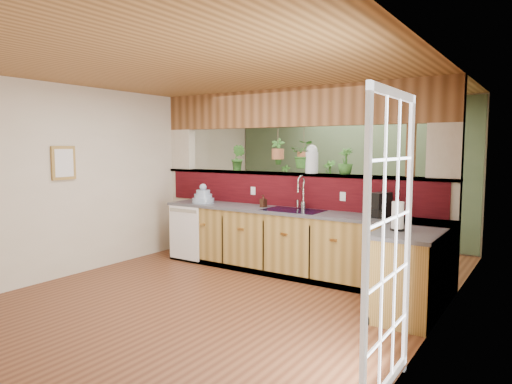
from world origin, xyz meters
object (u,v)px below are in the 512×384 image
Objects in this scene: dish_stack at (203,197)px; soap_dispenser at (263,201)px; shelving_console at (315,214)px; coffee_maker at (380,206)px; glass_jar at (312,159)px; faucet at (302,191)px; paper_towel at (398,216)px.

dish_stack is 1.04m from soap_dispenser.
coffee_maker is at bearing -71.08° from shelving_console.
dish_stack is at bearing -174.04° from soap_dispenser.
coffee_maker is at bearing -16.56° from glass_jar.
faucet is 1.82m from paper_towel.
shelving_console is (-1.97, 2.23, -0.54)m from coffee_maker.
soap_dispenser is at bearing -170.08° from faucet.
faucet reaches higher than soap_dispenser.
coffee_maker is 0.95× the size of paper_towel.
glass_jar reaches higher than paper_towel.
paper_towel is at bearing -20.05° from soap_dispenser.
shelving_console is at bearing 128.81° from paper_towel.
dish_stack is 0.21× the size of shelving_console.
soap_dispenser is 0.55× the size of paper_towel.
paper_towel is at bearing -29.16° from faucet.
soap_dispenser is 0.44× the size of glass_jar.
coffee_maker is at bearing 2.08° from dish_stack.
coffee_maker is (2.74, 0.10, 0.05)m from dish_stack.
coffee_maker reaches higher than dish_stack.
soap_dispenser reaches higher than shelving_console.
paper_towel is 0.80× the size of glass_jar.
glass_jar is (1.64, 0.43, 0.60)m from dish_stack.
soap_dispenser is 2.29m from shelving_console.
soap_dispenser is 0.11× the size of shelving_console.
coffee_maker is (1.14, -0.11, -0.11)m from faucet.
faucet is 1.48× the size of paper_towel.
dish_stack reaches higher than shelving_console.
glass_jar is 2.36m from shelving_console.
faucet is 1.56× the size of coffee_maker.
shelving_console is at bearing 150.89° from coffee_maker.
glass_jar reaches higher than soap_dispenser.
glass_jar is at bearing 79.89° from faucet.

